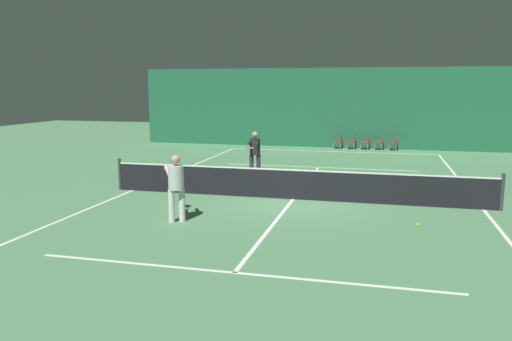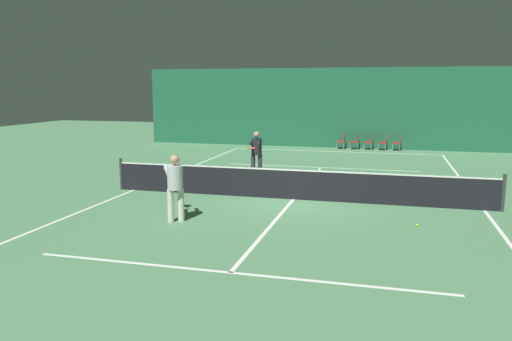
% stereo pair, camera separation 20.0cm
% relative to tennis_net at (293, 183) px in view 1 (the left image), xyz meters
% --- Properties ---
extents(ground_plane, '(60.00, 60.00, 0.00)m').
position_rel_tennis_net_xyz_m(ground_plane, '(0.00, 0.00, -0.51)').
color(ground_plane, '#4C7F56').
extents(backdrop_curtain, '(23.00, 0.12, 4.51)m').
position_rel_tennis_net_xyz_m(backdrop_curtain, '(0.00, 13.71, 1.74)').
color(backdrop_curtain, '#1E5B3D').
rests_on(backdrop_curtain, ground).
extents(court_line_baseline_far, '(11.00, 0.10, 0.00)m').
position_rel_tennis_net_xyz_m(court_line_baseline_far, '(0.00, 11.90, -0.51)').
color(court_line_baseline_far, white).
rests_on(court_line_baseline_far, ground).
extents(court_line_service_far, '(8.25, 0.10, 0.00)m').
position_rel_tennis_net_xyz_m(court_line_service_far, '(0.00, 6.40, -0.51)').
color(court_line_service_far, white).
rests_on(court_line_service_far, ground).
extents(court_line_service_near, '(8.25, 0.10, 0.00)m').
position_rel_tennis_net_xyz_m(court_line_service_near, '(0.00, -6.40, -0.51)').
color(court_line_service_near, white).
rests_on(court_line_service_near, ground).
extents(court_line_sideline_left, '(0.10, 23.80, 0.00)m').
position_rel_tennis_net_xyz_m(court_line_sideline_left, '(-5.50, 0.00, -0.51)').
color(court_line_sideline_left, white).
rests_on(court_line_sideline_left, ground).
extents(court_line_sideline_right, '(0.10, 23.80, 0.00)m').
position_rel_tennis_net_xyz_m(court_line_sideline_right, '(5.50, 0.00, -0.51)').
color(court_line_sideline_right, white).
rests_on(court_line_sideline_right, ground).
extents(court_line_centre, '(0.10, 12.80, 0.00)m').
position_rel_tennis_net_xyz_m(court_line_centre, '(0.00, 0.00, -0.51)').
color(court_line_centre, white).
rests_on(court_line_centre, ground).
extents(tennis_net, '(12.00, 0.10, 1.07)m').
position_rel_tennis_net_xyz_m(tennis_net, '(0.00, 0.00, 0.00)').
color(tennis_net, black).
rests_on(tennis_net, ground).
extents(player_near, '(1.07, 1.36, 1.75)m').
position_rel_tennis_net_xyz_m(player_near, '(-2.50, -3.28, 0.51)').
color(player_near, beige).
rests_on(player_near, ground).
extents(player_far, '(0.48, 1.41, 1.76)m').
position_rel_tennis_net_xyz_m(player_far, '(-2.14, 3.55, 0.51)').
color(player_far, '#2D2D38').
rests_on(player_far, ground).
extents(courtside_chair_0, '(0.44, 0.44, 0.84)m').
position_rel_tennis_net_xyz_m(courtside_chair_0, '(0.28, 13.16, -0.03)').
color(courtside_chair_0, '#99999E').
rests_on(courtside_chair_0, ground).
extents(courtside_chair_1, '(0.44, 0.44, 0.84)m').
position_rel_tennis_net_xyz_m(courtside_chair_1, '(1.03, 13.16, -0.03)').
color(courtside_chair_1, '#99999E').
rests_on(courtside_chair_1, ground).
extents(courtside_chair_2, '(0.44, 0.44, 0.84)m').
position_rel_tennis_net_xyz_m(courtside_chair_2, '(1.78, 13.16, -0.03)').
color(courtside_chair_2, '#99999E').
rests_on(courtside_chair_2, ground).
extents(courtside_chair_3, '(0.44, 0.44, 0.84)m').
position_rel_tennis_net_xyz_m(courtside_chair_3, '(2.54, 13.16, -0.03)').
color(courtside_chair_3, '#99999E').
rests_on(courtside_chair_3, ground).
extents(courtside_chair_4, '(0.44, 0.44, 0.84)m').
position_rel_tennis_net_xyz_m(courtside_chair_4, '(3.29, 13.16, -0.03)').
color(courtside_chair_4, '#99999E').
rests_on(courtside_chair_4, ground).
extents(tennis_ball, '(0.07, 0.07, 0.07)m').
position_rel_tennis_net_xyz_m(tennis_ball, '(3.56, -2.18, -0.48)').
color(tennis_ball, '#D1DB33').
rests_on(tennis_ball, ground).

